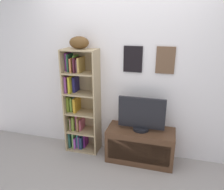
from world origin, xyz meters
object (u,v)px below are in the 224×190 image
object	(u,v)px
bookshelf	(79,104)
football	(79,43)
tv_stand	(140,145)
television	(142,115)

from	to	relation	value
bookshelf	football	size ratio (longest dim) A/B	5.76
tv_stand	television	world-z (taller)	television
bookshelf	tv_stand	world-z (taller)	bookshelf
bookshelf	television	size ratio (longest dim) A/B	2.44
tv_stand	television	bearing A→B (deg)	90.00
bookshelf	tv_stand	size ratio (longest dim) A/B	1.66
television	bookshelf	bearing A→B (deg)	174.60
football	television	world-z (taller)	football
football	tv_stand	xyz separation A→B (m)	(0.90, -0.06, -1.41)
football	tv_stand	size ratio (longest dim) A/B	0.29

